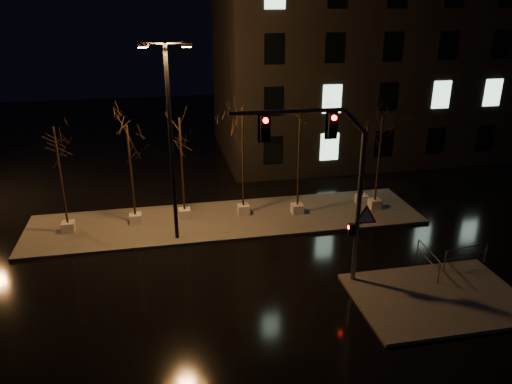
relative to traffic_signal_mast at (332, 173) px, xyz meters
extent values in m
plane|color=black|center=(-3.25, 1.46, -5.23)|extent=(90.00, 90.00, 0.00)
cube|color=#4E4B46|center=(-3.25, 7.46, -5.15)|extent=(22.00, 5.00, 0.15)
cube|color=#4E4B46|center=(4.25, -2.04, -5.15)|extent=(7.00, 5.00, 0.15)
cube|color=black|center=(10.75, 19.46, 2.27)|extent=(25.00, 12.00, 15.00)
cube|color=beige|center=(-11.84, 7.50, -4.80)|extent=(0.65, 0.65, 0.55)
cylinder|color=black|center=(-11.84, 7.50, -1.93)|extent=(0.11, 0.11, 5.19)
cube|color=beige|center=(-8.34, 7.88, -4.80)|extent=(0.65, 0.65, 0.55)
cylinder|color=black|center=(-8.34, 7.88, -2.03)|extent=(0.11, 0.11, 5.01)
cube|color=beige|center=(-5.63, 8.05, -4.80)|extent=(0.65, 0.65, 0.55)
cylinder|color=black|center=(-5.63, 8.05, -1.92)|extent=(0.11, 0.11, 5.22)
cube|color=beige|center=(-2.27, 7.95, -4.80)|extent=(0.65, 0.65, 0.55)
cylinder|color=black|center=(-2.27, 7.95, -1.72)|extent=(0.11, 0.11, 5.63)
cube|color=beige|center=(0.81, 7.44, -4.80)|extent=(0.65, 0.65, 0.55)
cylinder|color=black|center=(0.81, 7.44, -1.82)|extent=(0.11, 0.11, 5.43)
cube|color=beige|center=(5.02, 8.06, -4.80)|extent=(0.65, 0.65, 0.55)
cylinder|color=black|center=(5.02, 8.06, -2.40)|extent=(0.11, 0.11, 4.27)
cube|color=beige|center=(5.51, 7.25, -4.80)|extent=(0.65, 0.65, 0.55)
cylinder|color=black|center=(5.51, 7.25, -2.01)|extent=(0.11, 0.11, 5.03)
cylinder|color=#585B60|center=(1.25, -0.04, -1.72)|extent=(0.20, 0.20, 6.71)
cylinder|color=#585B60|center=(-1.92, 0.06, 2.58)|extent=(4.48, 0.30, 0.16)
cube|color=black|center=(-0.09, 0.01, 1.96)|extent=(0.34, 0.26, 1.01)
cube|color=black|center=(-2.77, 0.09, 1.96)|extent=(0.34, 0.26, 1.01)
cube|color=black|center=(1.01, -0.03, -2.62)|extent=(0.25, 0.21, 0.50)
cone|color=red|center=(1.59, -0.10, -2.06)|extent=(1.16, 0.07, 1.16)
sphere|color=#FF0C07|center=(1.25, -0.04, 2.30)|extent=(0.20, 0.20, 0.20)
cylinder|color=black|center=(-6.20, 5.63, -0.19)|extent=(0.20, 0.20, 9.78)
cylinder|color=black|center=(-6.20, 5.63, 4.70)|extent=(2.15, 0.29, 0.10)
cube|color=orange|center=(-7.17, 5.71, 4.56)|extent=(0.51, 0.32, 0.20)
cube|color=orange|center=(-5.22, 5.54, 4.56)|extent=(0.51, 0.32, 0.20)
cylinder|color=#585B60|center=(5.60, -0.20, -4.60)|extent=(0.05, 0.05, 0.95)
cylinder|color=#585B60|center=(7.91, 0.13, -4.60)|extent=(0.05, 0.05, 0.95)
cylinder|color=#585B60|center=(6.75, -0.04, -4.07)|extent=(2.31, 0.38, 0.04)
cylinder|color=#585B60|center=(6.75, -0.04, -4.50)|extent=(2.31, 0.38, 0.04)
cylinder|color=#585B60|center=(4.74, -1.14, -4.59)|extent=(0.05, 0.05, 0.99)
cylinder|color=#585B60|center=(4.91, 1.05, -4.59)|extent=(0.05, 0.05, 0.99)
cylinder|color=#585B60|center=(4.83, -0.05, -4.04)|extent=(0.21, 2.19, 0.04)
cylinder|color=#585B60|center=(4.83, -0.05, -4.48)|extent=(0.21, 2.19, 0.04)
camera|label=1|loc=(-6.78, -18.04, 6.66)|focal=35.00mm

